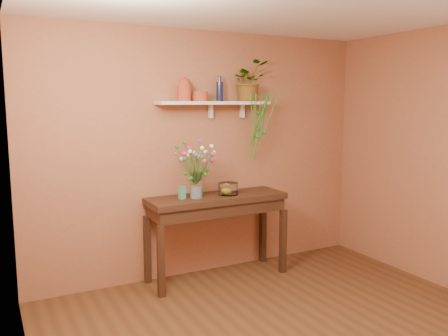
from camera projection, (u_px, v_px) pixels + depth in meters
The scene contains 13 objects.
room at pixel (320, 181), 3.44m from camera, with size 4.04×4.04×2.70m.
sideboard at pixel (217, 207), 5.04m from camera, with size 1.52×0.49×0.93m.
wall_shelf at pixel (215, 103), 5.03m from camera, with size 1.30×0.24×0.19m.
terracotta_jug at pixel (184, 90), 4.82m from camera, with size 0.17×0.17×0.24m.
terracotta_pot at pixel (200, 96), 4.92m from camera, with size 0.17×0.17×0.10m, color #AD432F.
blue_bottle at pixel (220, 91), 5.05m from camera, with size 0.09×0.09×0.27m.
spider_plant at pixel (249, 81), 5.20m from camera, with size 0.41×0.35×0.45m, color #226C1C.
plant_fronds at pixel (259, 124), 5.16m from camera, with size 0.35×0.33×0.78m.
glass_vase at pixel (196, 187), 4.87m from camera, with size 0.13×0.13×0.28m.
bouquet at pixel (197, 158), 4.82m from camera, with size 0.47×0.43×0.47m.
glass_bowl at pixel (228, 189), 5.06m from camera, with size 0.21×0.21×0.13m.
lemon at pixel (227, 190), 5.07m from camera, with size 0.08×0.08×0.08m, color yellow.
carton at pixel (182, 193), 4.83m from camera, with size 0.07×0.05×0.13m, color teal.
Camera 1 is at (-2.20, -2.67, 1.93)m, focal length 37.16 mm.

